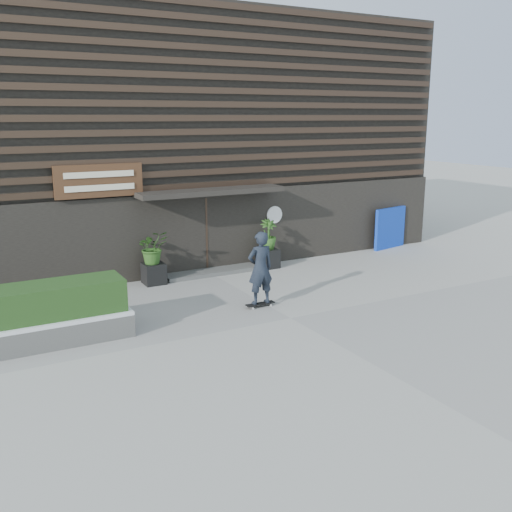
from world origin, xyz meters
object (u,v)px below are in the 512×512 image
planter_pot_left (154,274)px  blue_tarp (390,228)px  planter_pot_right (268,258)px  skateboarder (260,268)px  raised_bed (47,331)px

planter_pot_left → blue_tarp: bearing=1.9°
planter_pot_left → blue_tarp: 9.12m
planter_pot_right → blue_tarp: (5.31, 0.30, 0.44)m
planter_pot_left → skateboarder: (1.67, -3.31, 0.72)m
planter_pot_left → raised_bed: size_ratio=0.17×
planter_pot_left → skateboarder: 3.78m
raised_bed → blue_tarp: 13.06m
blue_tarp → planter_pot_right: bearing=171.6°
planter_pot_right → blue_tarp: 5.33m
planter_pot_left → blue_tarp: (9.11, 0.30, 0.44)m
blue_tarp → skateboarder: (-7.44, -3.61, 0.27)m
planter_pot_right → skateboarder: size_ratio=0.31×
planter_pot_right → skateboarder: bearing=-122.8°
planter_pot_left → raised_bed: 4.71m
blue_tarp → raised_bed: bearing=-176.2°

